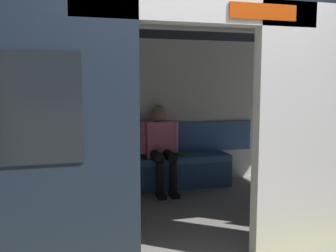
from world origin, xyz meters
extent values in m
cube|color=silver|center=(-0.96, 0.02, 1.06)|extent=(0.96, 0.12, 2.13)
cube|color=black|center=(-0.96, 0.03, 1.32)|extent=(0.53, 0.02, 0.55)
cube|color=silver|center=(0.00, 0.00, 2.03)|extent=(1.92, 0.16, 0.20)
cube|color=#BF3F0C|center=(-0.48, 0.09, 2.03)|extent=(0.56, 0.02, 0.12)
cube|color=black|center=(0.00, -1.29, 2.19)|extent=(6.40, 2.74, 0.12)
cube|color=gray|center=(0.00, -1.29, 0.00)|extent=(6.08, 2.58, 0.01)
cube|color=silver|center=(0.00, -2.58, 1.06)|extent=(6.08, 0.10, 2.13)
cube|color=#38609E|center=(0.00, -2.52, 0.69)|extent=(3.52, 0.06, 0.45)
cube|color=white|center=(0.00, -1.29, 2.10)|extent=(4.48, 0.16, 0.03)
cube|color=#38609E|center=(0.00, -2.30, 0.42)|extent=(2.54, 0.44, 0.09)
cube|color=navy|center=(0.00, -2.10, 0.19)|extent=(2.54, 0.04, 0.37)
cube|color=pink|center=(-0.23, -2.28, 0.71)|extent=(0.38, 0.23, 0.50)
sphere|color=#8C664C|center=(-0.23, -2.28, 1.06)|extent=(0.21, 0.21, 0.21)
sphere|color=#997F59|center=(-0.23, -2.29, 1.10)|extent=(0.19, 0.19, 0.19)
cylinder|color=pink|center=(-0.47, -2.25, 0.74)|extent=(0.08, 0.08, 0.44)
cylinder|color=pink|center=(0.00, -2.24, 0.74)|extent=(0.08, 0.08, 0.44)
cylinder|color=black|center=(-0.32, -2.08, 0.51)|extent=(0.14, 0.40, 0.14)
cylinder|color=black|center=(-0.14, -2.08, 0.51)|extent=(0.14, 0.40, 0.14)
cylinder|color=black|center=(-0.33, -1.88, 0.25)|extent=(0.10, 0.10, 0.42)
cylinder|color=black|center=(-0.15, -1.88, 0.25)|extent=(0.10, 0.10, 0.42)
cube|color=black|center=(-0.33, -1.83, 0.03)|extent=(0.10, 0.22, 0.06)
cube|color=black|center=(-0.15, -1.83, 0.03)|extent=(0.10, 0.22, 0.06)
cube|color=maroon|center=(0.25, -2.32, 0.55)|extent=(0.26, 0.14, 0.17)
cube|color=maroon|center=(0.25, -2.24, 0.54)|extent=(0.02, 0.01, 0.14)
cube|color=#33723F|center=(-0.59, -2.31, 0.48)|extent=(0.23, 0.26, 0.03)
cylinder|color=silver|center=(0.42, -0.42, 1.05)|extent=(0.04, 0.04, 2.11)
camera|label=1|loc=(0.96, 2.65, 1.48)|focal=39.00mm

